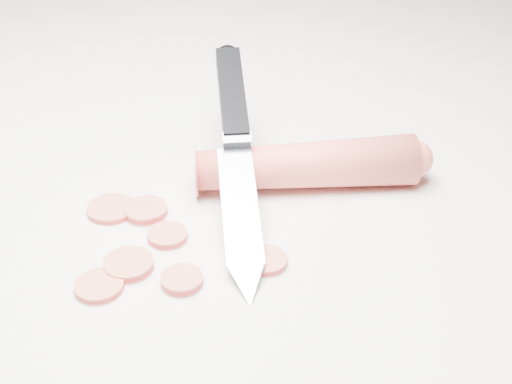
% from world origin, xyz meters
% --- Properties ---
extents(ground, '(2.40, 2.40, 0.00)m').
position_xyz_m(ground, '(0.00, 0.00, 0.00)').
color(ground, white).
rests_on(ground, ground).
extents(carrot, '(0.17, 0.13, 0.04)m').
position_xyz_m(carrot, '(0.07, 0.10, 0.02)').
color(carrot, '#E94C46').
rests_on(carrot, ground).
extents(carrot_slice_0, '(0.03, 0.03, 0.01)m').
position_xyz_m(carrot_slice_0, '(-0.01, -0.09, 0.00)').
color(carrot_slice_0, '#D56348').
rests_on(carrot_slice_0, ground).
extents(carrot_slice_1, '(0.03, 0.03, 0.01)m').
position_xyz_m(carrot_slice_1, '(0.00, -0.02, 0.00)').
color(carrot_slice_1, '#D56348').
rests_on(carrot_slice_1, ground).
extents(carrot_slice_2, '(0.03, 0.03, 0.01)m').
position_xyz_m(carrot_slice_2, '(-0.03, 0.00, 0.00)').
color(carrot_slice_2, '#D56348').
rests_on(carrot_slice_2, ground).
extents(carrot_slice_3, '(0.03, 0.03, 0.01)m').
position_xyz_m(carrot_slice_3, '(0.04, -0.05, 0.00)').
color(carrot_slice_3, '#D56348').
rests_on(carrot_slice_3, ground).
extents(carrot_slice_4, '(0.03, 0.03, 0.01)m').
position_xyz_m(carrot_slice_4, '(0.08, -0.01, 0.00)').
color(carrot_slice_4, '#D56348').
rests_on(carrot_slice_4, ground).
extents(carrot_slice_5, '(0.04, 0.04, 0.01)m').
position_xyz_m(carrot_slice_5, '(-0.05, -0.01, 0.00)').
color(carrot_slice_5, '#D56348').
rests_on(carrot_slice_5, ground).
extents(carrot_slice_6, '(0.04, 0.04, 0.01)m').
position_xyz_m(carrot_slice_6, '(-0.00, -0.06, 0.00)').
color(carrot_slice_6, '#D56348').
rests_on(carrot_slice_6, ground).
extents(kitchen_knife, '(0.17, 0.23, 0.09)m').
position_xyz_m(kitchen_knife, '(0.03, 0.06, 0.04)').
color(kitchen_knife, silver).
rests_on(kitchen_knife, ground).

